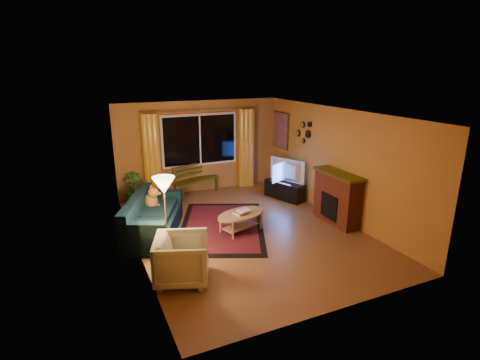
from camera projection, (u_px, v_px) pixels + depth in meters
name	position (u px, v px, depth m)	size (l,w,h in m)	color
floor	(246.00, 231.00, 7.99)	(4.50, 6.00, 0.02)	brown
ceiling	(246.00, 112.00, 7.26)	(4.50, 6.00, 0.02)	white
wall_back	(199.00, 147.00, 10.25)	(4.50, 0.02, 2.50)	#B67C36
wall_left	(133.00, 189.00, 6.73)	(0.02, 6.00, 2.50)	#B67C36
wall_right	(336.00, 163.00, 8.51)	(0.02, 6.00, 2.50)	#B67C36
window	(200.00, 140.00, 10.13)	(2.00, 0.02, 1.30)	black
curtain_rod	(200.00, 110.00, 9.86)	(0.03, 0.03, 3.20)	#BF8C3F
curtain_left	(151.00, 157.00, 9.64)	(0.36, 0.36, 2.24)	gold
curtain_right	(246.00, 148.00, 10.70)	(0.36, 0.36, 2.24)	gold
bench	(196.00, 187.00, 10.24)	(1.33, 0.39, 0.40)	#3D3907
potted_plant	(133.00, 188.00, 9.49)	(0.45, 0.45, 0.80)	#235B1E
sofa	(153.00, 216.00, 7.69)	(0.87, 2.04, 0.82)	black
dog	(151.00, 198.00, 8.04)	(0.32, 0.44, 0.48)	olive
armchair	(182.00, 257.00, 6.01)	(0.83, 0.78, 0.85)	beige
floor_lamp	(166.00, 217.00, 6.74)	(0.25, 0.25, 1.51)	#BF8C3F
rug	(222.00, 226.00, 8.18)	(1.78, 2.81, 0.02)	#7D0E03
coffee_table	(241.00, 222.00, 7.89)	(1.14, 1.14, 0.41)	tan
tv_console	(285.00, 190.00, 9.87)	(0.37, 1.11, 0.46)	black
television	(285.00, 171.00, 9.71)	(1.04, 0.14, 0.60)	black
fireplace	(337.00, 199.00, 8.28)	(0.40, 1.20, 1.10)	maroon
mirror_cluster	(303.00, 131.00, 9.46)	(0.06, 0.60, 0.56)	black
painting	(281.00, 130.00, 10.52)	(0.04, 0.76, 0.96)	#DD522F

